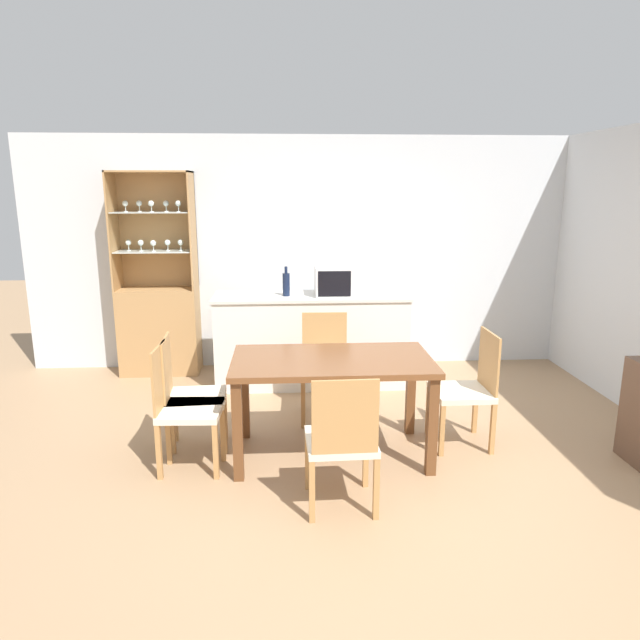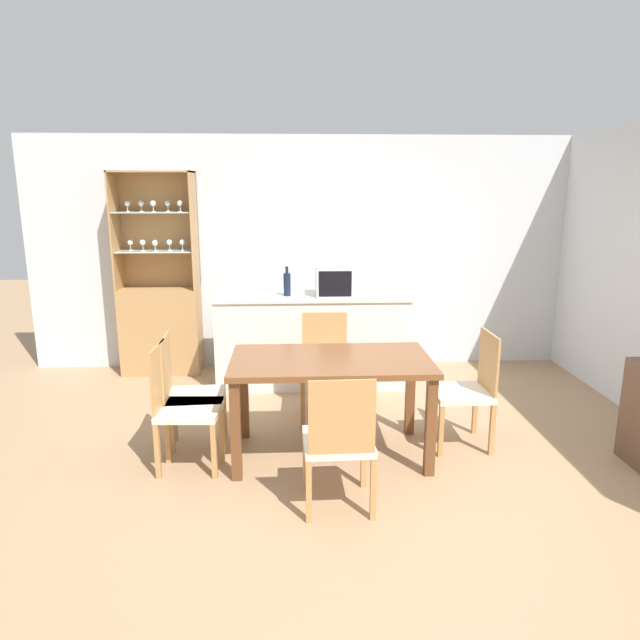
{
  "view_description": "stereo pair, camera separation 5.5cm",
  "coord_description": "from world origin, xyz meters",
  "px_view_note": "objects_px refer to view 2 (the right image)",
  "views": [
    {
      "loc": [
        -0.55,
        -3.73,
        2.01
      ],
      "look_at": [
        -0.26,
        1.11,
        0.87
      ],
      "focal_mm": 32.0,
      "sensor_mm": 36.0,
      "label": 1
    },
    {
      "loc": [
        -0.5,
        -3.73,
        2.01
      ],
      "look_at": [
        -0.26,
        1.11,
        0.87
      ],
      "focal_mm": 32.0,
      "sensor_mm": 36.0,
      "label": 2
    }
  ],
  "objects_px": {
    "dining_chair_side_right_far": "(467,390)",
    "dining_chair_side_left_far": "(189,395)",
    "dining_chair_head_far": "(325,367)",
    "dining_chair_head_near": "(339,441)",
    "dining_chair_side_left_near": "(183,407)",
    "display_cabinet": "(161,316)",
    "microwave": "(341,281)",
    "dining_table": "(331,371)",
    "wine_bottle": "(287,284)"
  },
  "relations": [
    {
      "from": "dining_table",
      "to": "dining_chair_side_right_far",
      "type": "relative_size",
      "value": 1.62
    },
    {
      "from": "microwave",
      "to": "dining_chair_side_left_near",
      "type": "bearing_deg",
      "value": -126.52
    },
    {
      "from": "dining_table",
      "to": "microwave",
      "type": "xyz_separation_m",
      "value": [
        0.21,
        1.61,
        0.42
      ]
    },
    {
      "from": "dining_chair_side_right_far",
      "to": "dining_table",
      "type": "bearing_deg",
      "value": 95.73
    },
    {
      "from": "display_cabinet",
      "to": "wine_bottle",
      "type": "distance_m",
      "value": 1.55
    },
    {
      "from": "display_cabinet",
      "to": "dining_chair_side_right_far",
      "type": "bearing_deg",
      "value": -35.55
    },
    {
      "from": "dining_chair_head_far",
      "to": "dining_chair_head_near",
      "type": "distance_m",
      "value": 1.5
    },
    {
      "from": "dining_chair_side_right_far",
      "to": "wine_bottle",
      "type": "bearing_deg",
      "value": 42.96
    },
    {
      "from": "display_cabinet",
      "to": "wine_bottle",
      "type": "bearing_deg",
      "value": -20.9
    },
    {
      "from": "dining_chair_head_near",
      "to": "dining_chair_head_far",
      "type": "bearing_deg",
      "value": 88.5
    },
    {
      "from": "dining_chair_head_far",
      "to": "dining_chair_side_left_far",
      "type": "bearing_deg",
      "value": 31.64
    },
    {
      "from": "dining_table",
      "to": "microwave",
      "type": "relative_size",
      "value": 2.96
    },
    {
      "from": "display_cabinet",
      "to": "dining_chair_head_far",
      "type": "bearing_deg",
      "value": -38.6
    },
    {
      "from": "dining_chair_side_left_near",
      "to": "dining_chair_side_right_far",
      "type": "bearing_deg",
      "value": 99.13
    },
    {
      "from": "dining_chair_side_left_near",
      "to": "wine_bottle",
      "type": "relative_size",
      "value": 3.1
    },
    {
      "from": "dining_table",
      "to": "wine_bottle",
      "type": "bearing_deg",
      "value": 101.77
    },
    {
      "from": "dining_chair_side_left_far",
      "to": "dining_chair_side_right_far",
      "type": "bearing_deg",
      "value": 86.48
    },
    {
      "from": "microwave",
      "to": "dining_chair_side_left_far",
      "type": "bearing_deg",
      "value": -130.71
    },
    {
      "from": "display_cabinet",
      "to": "microwave",
      "type": "xyz_separation_m",
      "value": [
        1.92,
        -0.51,
        0.46
      ]
    },
    {
      "from": "dining_chair_side_left_far",
      "to": "microwave",
      "type": "height_order",
      "value": "microwave"
    },
    {
      "from": "dining_chair_head_near",
      "to": "microwave",
      "type": "height_order",
      "value": "microwave"
    },
    {
      "from": "display_cabinet",
      "to": "dining_chair_side_left_far",
      "type": "xyz_separation_m",
      "value": [
        0.64,
        -2.0,
        -0.17
      ]
    },
    {
      "from": "dining_chair_side_right_far",
      "to": "wine_bottle",
      "type": "distance_m",
      "value": 2.12
    },
    {
      "from": "dining_chair_head_near",
      "to": "microwave",
      "type": "distance_m",
      "value": 2.45
    },
    {
      "from": "dining_chair_side_left_near",
      "to": "dining_chair_side_right_far",
      "type": "distance_m",
      "value": 2.17
    },
    {
      "from": "display_cabinet",
      "to": "dining_chair_side_left_near",
      "type": "distance_m",
      "value": 2.34
    },
    {
      "from": "dining_chair_head_far",
      "to": "wine_bottle",
      "type": "height_order",
      "value": "wine_bottle"
    },
    {
      "from": "wine_bottle",
      "to": "dining_chair_side_left_far",
      "type": "bearing_deg",
      "value": -116.86
    },
    {
      "from": "microwave",
      "to": "display_cabinet",
      "type": "bearing_deg",
      "value": 165.2
    },
    {
      "from": "dining_chair_side_left_near",
      "to": "dining_chair_side_left_far",
      "type": "bearing_deg",
      "value": -177.39
    },
    {
      "from": "dining_chair_side_left_near",
      "to": "dining_chair_head_near",
      "type": "bearing_deg",
      "value": 62.41
    },
    {
      "from": "dining_chair_side_right_far",
      "to": "dining_chair_head_near",
      "type": "xyz_separation_m",
      "value": [
        -1.08,
        -0.87,
        0.0
      ]
    },
    {
      "from": "dining_chair_head_far",
      "to": "dining_chair_side_left_far",
      "type": "height_order",
      "value": "same"
    },
    {
      "from": "dining_chair_side_left_near",
      "to": "dining_chair_side_left_far",
      "type": "height_order",
      "value": "same"
    },
    {
      "from": "display_cabinet",
      "to": "dining_chair_side_right_far",
      "type": "relative_size",
      "value": 2.36
    },
    {
      "from": "wine_bottle",
      "to": "dining_chair_side_right_far",
      "type": "bearing_deg",
      "value": -46.18
    },
    {
      "from": "dining_chair_side_left_far",
      "to": "dining_chair_side_right_far",
      "type": "height_order",
      "value": "same"
    },
    {
      "from": "dining_table",
      "to": "microwave",
      "type": "bearing_deg",
      "value": 82.68
    },
    {
      "from": "microwave",
      "to": "dining_chair_head_near",
      "type": "bearing_deg",
      "value": -94.98
    },
    {
      "from": "dining_chair_side_left_far",
      "to": "microwave",
      "type": "xyz_separation_m",
      "value": [
        1.28,
        1.49,
        0.63
      ]
    },
    {
      "from": "dining_table",
      "to": "dining_chair_head_near",
      "type": "relative_size",
      "value": 1.62
    },
    {
      "from": "dining_chair_side_right_far",
      "to": "dining_chair_head_near",
      "type": "relative_size",
      "value": 1.0
    },
    {
      "from": "dining_chair_head_far",
      "to": "dining_chair_side_right_far",
      "type": "xyz_separation_m",
      "value": [
        1.08,
        -0.62,
        0.0
      ]
    },
    {
      "from": "dining_chair_head_near",
      "to": "dining_table",
      "type": "bearing_deg",
      "value": 88.6
    },
    {
      "from": "display_cabinet",
      "to": "dining_table",
      "type": "xyz_separation_m",
      "value": [
        1.72,
        -2.12,
        0.04
      ]
    },
    {
      "from": "dining_chair_head_far",
      "to": "dining_chair_head_near",
      "type": "relative_size",
      "value": 1.0
    },
    {
      "from": "dining_chair_head_far",
      "to": "dining_chair_side_left_far",
      "type": "relative_size",
      "value": 1.0
    },
    {
      "from": "dining_table",
      "to": "dining_chair_side_left_near",
      "type": "distance_m",
      "value": 1.1
    },
    {
      "from": "dining_chair_side_right_far",
      "to": "dining_chair_side_left_far",
      "type": "bearing_deg",
      "value": 89.25
    },
    {
      "from": "dining_table",
      "to": "dining_chair_side_right_far",
      "type": "distance_m",
      "value": 1.1
    }
  ]
}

